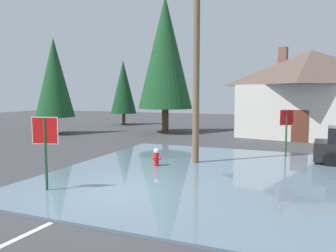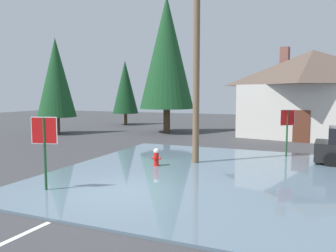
{
  "view_description": "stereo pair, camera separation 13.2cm",
  "coord_description": "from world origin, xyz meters",
  "px_view_note": "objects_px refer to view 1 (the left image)",
  "views": [
    {
      "loc": [
        4.98,
        -8.57,
        3.0
      ],
      "look_at": [
        -0.22,
        4.26,
        1.66
      ],
      "focal_mm": 35.58,
      "sensor_mm": 36.0,
      "label": 1
    },
    {
      "loc": [
        5.1,
        -8.52,
        3.0
      ],
      "look_at": [
        -0.22,
        4.26,
        1.66
      ],
      "focal_mm": 35.58,
      "sensor_mm": 36.0,
      "label": 2
    }
  ],
  "objects_px": {
    "stop_sign_near": "(45,138)",
    "stop_sign_far": "(287,124)",
    "pine_tree_short_left": "(165,53)",
    "pine_tree_tall_left": "(123,87)",
    "utility_pole": "(196,65)",
    "fire_hydrant": "(156,158)",
    "house": "(310,92)",
    "pine_tree_mid_left": "(54,78)"
  },
  "relations": [
    {
      "from": "pine_tree_tall_left",
      "to": "pine_tree_short_left",
      "type": "bearing_deg",
      "value": -36.01
    },
    {
      "from": "pine_tree_mid_left",
      "to": "pine_tree_short_left",
      "type": "distance_m",
      "value": 8.48
    },
    {
      "from": "fire_hydrant",
      "to": "pine_tree_mid_left",
      "type": "bearing_deg",
      "value": 146.85
    },
    {
      "from": "stop_sign_far",
      "to": "pine_tree_short_left",
      "type": "distance_m",
      "value": 12.66
    },
    {
      "from": "stop_sign_near",
      "to": "pine_tree_short_left",
      "type": "relative_size",
      "value": 0.22
    },
    {
      "from": "utility_pole",
      "to": "pine_tree_short_left",
      "type": "bearing_deg",
      "value": 118.84
    },
    {
      "from": "pine_tree_tall_left",
      "to": "pine_tree_mid_left",
      "type": "distance_m",
      "value": 8.55
    },
    {
      "from": "stop_sign_far",
      "to": "pine_tree_tall_left",
      "type": "bearing_deg",
      "value": 142.13
    },
    {
      "from": "fire_hydrant",
      "to": "utility_pole",
      "type": "xyz_separation_m",
      "value": [
        1.29,
        1.22,
        3.79
      ]
    },
    {
      "from": "stop_sign_near",
      "to": "stop_sign_far",
      "type": "bearing_deg",
      "value": 52.7
    },
    {
      "from": "utility_pole",
      "to": "pine_tree_mid_left",
      "type": "xyz_separation_m",
      "value": [
        -12.94,
        6.39,
        0.01
      ]
    },
    {
      "from": "utility_pole",
      "to": "pine_tree_short_left",
      "type": "distance_m",
      "value": 11.93
    },
    {
      "from": "stop_sign_near",
      "to": "stop_sign_far",
      "type": "relative_size",
      "value": 1.02
    },
    {
      "from": "fire_hydrant",
      "to": "house",
      "type": "height_order",
      "value": "house"
    },
    {
      "from": "utility_pole",
      "to": "pine_tree_short_left",
      "type": "relative_size",
      "value": 0.77
    },
    {
      "from": "utility_pole",
      "to": "pine_tree_short_left",
      "type": "xyz_separation_m",
      "value": [
        -5.68,
        10.31,
        1.93
      ]
    },
    {
      "from": "stop_sign_near",
      "to": "fire_hydrant",
      "type": "xyz_separation_m",
      "value": [
        1.67,
        4.43,
        -1.28
      ]
    },
    {
      "from": "fire_hydrant",
      "to": "stop_sign_far",
      "type": "height_order",
      "value": "stop_sign_far"
    },
    {
      "from": "fire_hydrant",
      "to": "pine_tree_mid_left",
      "type": "height_order",
      "value": "pine_tree_mid_left"
    },
    {
      "from": "stop_sign_far",
      "to": "house",
      "type": "bearing_deg",
      "value": 82.9
    },
    {
      "from": "utility_pole",
      "to": "house",
      "type": "relative_size",
      "value": 0.78
    },
    {
      "from": "utility_pole",
      "to": "pine_tree_tall_left",
      "type": "distance_m",
      "value": 19.08
    },
    {
      "from": "fire_hydrant",
      "to": "pine_tree_short_left",
      "type": "relative_size",
      "value": 0.08
    },
    {
      "from": "house",
      "to": "stop_sign_near",
      "type": "bearing_deg",
      "value": -113.76
    },
    {
      "from": "stop_sign_near",
      "to": "pine_tree_tall_left",
      "type": "relative_size",
      "value": 0.37
    },
    {
      "from": "stop_sign_far",
      "to": "house",
      "type": "xyz_separation_m",
      "value": [
        1.08,
        8.66,
        1.48
      ]
    },
    {
      "from": "stop_sign_near",
      "to": "utility_pole",
      "type": "height_order",
      "value": "utility_pole"
    },
    {
      "from": "stop_sign_far",
      "to": "pine_tree_tall_left",
      "type": "distance_m",
      "value": 19.68
    },
    {
      "from": "stop_sign_near",
      "to": "utility_pole",
      "type": "bearing_deg",
      "value": 62.31
    },
    {
      "from": "stop_sign_near",
      "to": "house",
      "type": "relative_size",
      "value": 0.23
    },
    {
      "from": "house",
      "to": "pine_tree_tall_left",
      "type": "relative_size",
      "value": 1.65
    },
    {
      "from": "stop_sign_near",
      "to": "stop_sign_far",
      "type": "distance_m",
      "value": 10.68
    },
    {
      "from": "utility_pole",
      "to": "house",
      "type": "xyz_separation_m",
      "value": [
        4.59,
        11.5,
        -1.09
      ]
    },
    {
      "from": "stop_sign_far",
      "to": "stop_sign_near",
      "type": "bearing_deg",
      "value": -127.3
    },
    {
      "from": "pine_tree_mid_left",
      "to": "stop_sign_near",
      "type": "bearing_deg",
      "value": -50.35
    },
    {
      "from": "stop_sign_near",
      "to": "fire_hydrant",
      "type": "relative_size",
      "value": 2.94
    },
    {
      "from": "fire_hydrant",
      "to": "stop_sign_far",
      "type": "distance_m",
      "value": 6.41
    },
    {
      "from": "pine_tree_mid_left",
      "to": "pine_tree_short_left",
      "type": "height_order",
      "value": "pine_tree_short_left"
    },
    {
      "from": "house",
      "to": "pine_tree_mid_left",
      "type": "relative_size",
      "value": 1.44
    },
    {
      "from": "stop_sign_near",
      "to": "pine_tree_tall_left",
      "type": "distance_m",
      "value": 22.48
    },
    {
      "from": "pine_tree_short_left",
      "to": "pine_tree_tall_left",
      "type": "bearing_deg",
      "value": 143.99
    },
    {
      "from": "stop_sign_near",
      "to": "pine_tree_short_left",
      "type": "bearing_deg",
      "value": 99.65
    }
  ]
}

